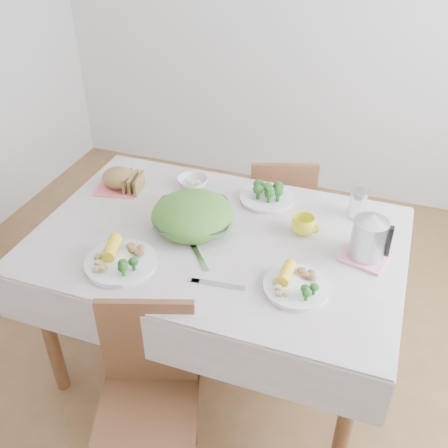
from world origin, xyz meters
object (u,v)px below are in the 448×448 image
(chair_far, at_px, (280,202))
(dinner_plate_right, at_px, (297,287))
(dining_table, at_px, (218,305))
(dinner_plate_left, at_px, (121,263))
(yellow_mug, at_px, (303,225))
(salad_bowl, at_px, (193,220))
(electric_kettle, at_px, (370,232))
(chair_near, at_px, (145,405))

(chair_far, xyz_separation_m, dinner_plate_right, (0.30, -1.00, 0.31))
(dining_table, distance_m, dinner_plate_left, 0.57)
(dinner_plate_right, height_order, yellow_mug, yellow_mug)
(salad_bowl, xyz_separation_m, yellow_mug, (0.44, 0.12, 0.00))
(yellow_mug, height_order, electric_kettle, electric_kettle)
(dining_table, height_order, electric_kettle, electric_kettle)
(salad_bowl, xyz_separation_m, electric_kettle, (0.71, 0.04, 0.08))
(chair_near, relative_size, dinner_plate_right, 3.27)
(chair_near, xyz_separation_m, salad_bowl, (-0.08, 0.67, 0.34))
(dining_table, height_order, chair_far, chair_far)
(dinner_plate_left, xyz_separation_m, electric_kettle, (0.88, 0.36, 0.11))
(chair_near, bearing_deg, dining_table, 67.95)
(chair_far, bearing_deg, yellow_mug, 93.40)
(dining_table, relative_size, dinner_plate_left, 5.00)
(dining_table, height_order, yellow_mug, yellow_mug)
(chair_far, relative_size, electric_kettle, 4.13)
(electric_kettle, bearing_deg, yellow_mug, 139.88)
(dinner_plate_left, xyz_separation_m, yellow_mug, (0.61, 0.44, 0.03))
(chair_far, relative_size, dinner_plate_left, 2.82)
(chair_far, distance_m, electric_kettle, 0.99)
(electric_kettle, bearing_deg, dining_table, 162.47)
(dinner_plate_left, xyz_separation_m, dinner_plate_right, (0.67, 0.09, 0.00))
(chair_far, relative_size, dinner_plate_right, 3.19)
(dining_table, xyz_separation_m, dinner_plate_right, (0.38, -0.20, 0.40))
(dinner_plate_right, height_order, electric_kettle, electric_kettle)
(dining_table, xyz_separation_m, chair_near, (-0.04, -0.65, 0.09))
(dinner_plate_left, height_order, dinner_plate_right, dinner_plate_left)
(dining_table, distance_m, chair_far, 0.81)
(dinner_plate_left, relative_size, electric_kettle, 1.46)
(salad_bowl, distance_m, dinner_plate_left, 0.36)
(chair_near, height_order, dinner_plate_left, chair_near)
(dinner_plate_left, distance_m, yellow_mug, 0.75)
(chair_near, distance_m, dinner_plate_right, 0.68)
(dining_table, bearing_deg, dinner_plate_right, -28.05)
(salad_bowl, bearing_deg, chair_far, 75.89)
(dining_table, height_order, chair_near, chair_near)
(dinner_plate_left, bearing_deg, dinner_plate_right, 7.87)
(dining_table, distance_m, dinner_plate_right, 0.59)
(chair_far, height_order, dinner_plate_left, chair_far)
(chair_near, xyz_separation_m, electric_kettle, (0.63, 0.72, 0.42))
(salad_bowl, bearing_deg, chair_near, -83.11)
(chair_far, xyz_separation_m, dinner_plate_left, (-0.36, -1.10, 0.31))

